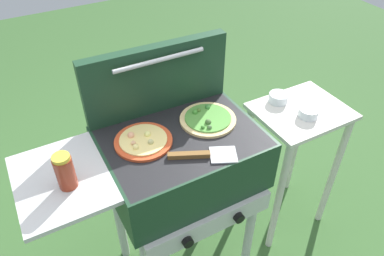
{
  "coord_description": "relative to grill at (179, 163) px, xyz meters",
  "views": [
    {
      "loc": [
        -0.51,
        -1.02,
        1.86
      ],
      "look_at": [
        0.05,
        0.0,
        0.92
      ],
      "focal_mm": 34.69,
      "sensor_mm": 36.0,
      "label": 1
    }
  ],
  "objects": [
    {
      "name": "sauce_jar",
      "position": [
        -0.45,
        -0.04,
        0.21
      ],
      "size": [
        0.06,
        0.06,
        0.14
      ],
      "color": "maroon",
      "rests_on": "grill"
    },
    {
      "name": "prep_table",
      "position": [
        0.67,
        0.0,
        -0.19
      ],
      "size": [
        0.44,
        0.36,
        0.8
      ],
      "color": "beige",
      "rests_on": "ground_plane"
    },
    {
      "name": "grill",
      "position": [
        0.0,
        0.0,
        0.0
      ],
      "size": [
        0.96,
        0.53,
        0.9
      ],
      "color": "#193823",
      "rests_on": "ground_plane"
    },
    {
      "name": "topping_bowl_near",
      "position": [
        0.62,
        0.12,
        0.06
      ],
      "size": [
        0.1,
        0.1,
        0.04
      ],
      "color": "silver",
      "rests_on": "prep_table"
    },
    {
      "name": "grill_lid_open",
      "position": [
        0.01,
        0.22,
        0.3
      ],
      "size": [
        0.63,
        0.09,
        0.3
      ],
      "color": "#193823",
      "rests_on": "grill"
    },
    {
      "name": "spatula",
      "position": [
        0.03,
        -0.14,
        0.15
      ],
      "size": [
        0.26,
        0.16,
        0.02
      ],
      "color": "#B7BABF",
      "rests_on": "grill"
    },
    {
      "name": "topping_bowl_far",
      "position": [
        0.66,
        -0.05,
        0.06
      ],
      "size": [
        0.09,
        0.09,
        0.04
      ],
      "color": "silver",
      "rests_on": "prep_table"
    },
    {
      "name": "pizza_cheese",
      "position": [
        -0.14,
        0.04,
        0.15
      ],
      "size": [
        0.23,
        0.23,
        0.04
      ],
      "color": "#C64723",
      "rests_on": "grill"
    },
    {
      "name": "pizza_veggie",
      "position": [
        0.16,
        0.04,
        0.15
      ],
      "size": [
        0.24,
        0.24,
        0.03
      ],
      "color": "#E0C17F",
      "rests_on": "grill"
    }
  ]
}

